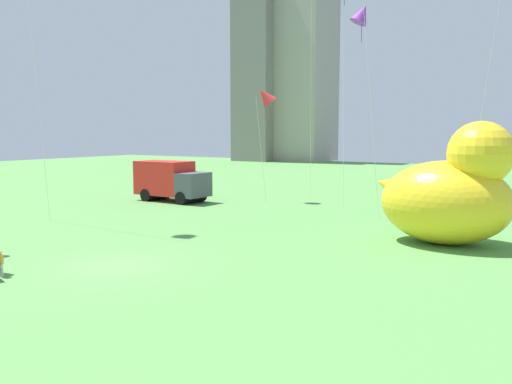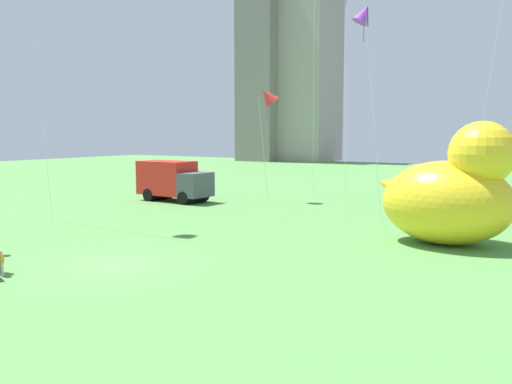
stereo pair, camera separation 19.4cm
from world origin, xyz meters
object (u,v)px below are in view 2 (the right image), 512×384
giant_inflatable_duck (453,193)px  kite_purple (364,14)px  kite_red (267,96)px  box_truck (173,181)px  person_child (1,262)px

giant_inflatable_duck → kite_purple: (-7.33, 7.85, 9.79)m
giant_inflatable_duck → kite_red: 17.58m
box_truck → giant_inflatable_duck: bearing=-13.1°
giant_inflatable_duck → kite_red: bearing=150.1°
kite_red → person_child: bearing=-82.8°
giant_inflatable_duck → box_truck: size_ratio=1.18×
person_child → giant_inflatable_duck: giant_inflatable_duck is taller
giant_inflatable_duck → person_child: bearing=-130.8°
giant_inflatable_duck → kite_purple: kite_purple is taller
box_truck → person_child: bearing=-65.4°
person_child → kite_purple: size_ratio=0.07×
kite_purple → kite_red: 8.63m
person_child → kite_red: bearing=97.2°
giant_inflatable_duck → kite_purple: bearing=133.0°
person_child → kite_purple: kite_purple is taller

